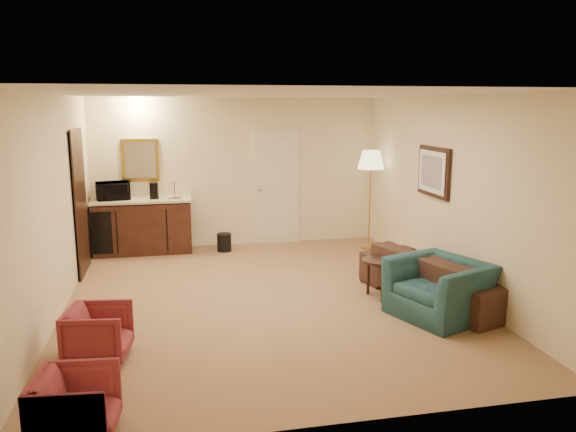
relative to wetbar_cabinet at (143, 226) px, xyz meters
name	(u,v)px	position (x,y,z in m)	size (l,w,h in m)	color
ground	(266,298)	(1.65, -2.72, -0.46)	(6.00, 6.00, 0.00)	#9A7A4E
room_walls	(249,161)	(1.55, -1.95, 1.26)	(5.02, 6.01, 2.61)	beige
wetbar_cabinet	(143,226)	(0.00, 0.00, 0.00)	(1.64, 0.58, 0.92)	#3D2013
sofa	(437,267)	(3.80, -3.19, -0.03)	(2.18, 0.64, 0.85)	black
teal_armchair	(440,279)	(3.55, -3.75, 0.00)	(1.05, 0.68, 0.91)	#205151
rose_chair_near	(98,331)	(-0.25, -4.14, -0.16)	(0.58, 0.54, 0.60)	maroon
rose_chair_far	(76,403)	(-0.25, -5.52, -0.17)	(0.57, 0.54, 0.59)	maroon
coffee_table	(394,277)	(3.32, -2.94, -0.21)	(0.88, 0.60, 0.51)	black
floor_lamp	(370,200)	(3.85, -0.51, 0.40)	(0.46, 0.46, 1.72)	gold
waste_bin	(224,242)	(1.35, -0.18, -0.31)	(0.24, 0.24, 0.31)	black
microwave	(113,189)	(-0.46, 0.06, 0.64)	(0.53, 0.29, 0.36)	black
coffee_maker	(154,191)	(0.21, 0.00, 0.60)	(0.15, 0.15, 0.27)	black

